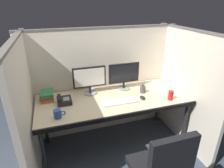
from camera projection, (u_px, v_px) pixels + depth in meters
ground_plane at (120, 159)px, 2.46m from camera, size 8.00×8.00×0.00m
cubicle_partition_rear at (104, 82)px, 2.78m from camera, size 2.21×0.06×1.57m
cubicle_partition_left at (28, 112)px, 2.03m from camera, size 0.06×1.41×1.57m
cubicle_partition_right at (184, 88)px, 2.59m from camera, size 0.06×1.41×1.57m
desk at (114, 102)px, 2.43m from camera, size 1.90×0.80×0.74m
monitor_left at (90, 79)px, 2.46m from camera, size 0.43×0.17×0.37m
monitor_right at (124, 75)px, 2.59m from camera, size 0.43×0.17×0.37m
keyboard_main at (119, 102)px, 2.32m from camera, size 0.43×0.15×0.02m
computer_mouse at (143, 98)px, 2.40m from camera, size 0.06×0.10×0.04m
pen_cup at (143, 89)px, 2.55m from camera, size 0.08×0.08×0.17m
book_stack at (47, 96)px, 2.37m from camera, size 0.16×0.22×0.11m
desk_phone at (64, 100)px, 2.30m from camera, size 0.17×0.19×0.09m
soda_can at (171, 95)px, 2.36m from camera, size 0.07×0.07×0.12m
coffee_mug at (58, 114)px, 2.00m from camera, size 0.13×0.08×0.09m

